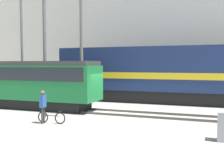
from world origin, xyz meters
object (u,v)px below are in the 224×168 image
(freight_locomotive, at_px, (159,73))
(utility_pole_left, at_px, (22,50))
(streetcar, at_px, (17,81))
(bicycle, at_px, (51,118))
(utility_pole_right, at_px, (81,41))
(utility_pole_center, at_px, (45,43))
(person, at_px, (43,103))

(freight_locomotive, bearing_deg, utility_pole_left, -164.39)
(streetcar, bearing_deg, bicycle, -36.31)
(streetcar, height_order, utility_pole_right, utility_pole_right)
(freight_locomotive, distance_m, utility_pole_left, 11.65)
(streetcar, height_order, utility_pole_center, utility_pole_center)
(person, height_order, utility_pole_left, utility_pole_left)
(freight_locomotive, distance_m, utility_pole_right, 6.77)
(streetcar, bearing_deg, freight_locomotive, 34.20)
(bicycle, distance_m, utility_pole_left, 10.93)
(bicycle, bearing_deg, person, -156.39)
(freight_locomotive, relative_size, streetcar, 1.34)
(streetcar, distance_m, utility_pole_right, 5.63)
(freight_locomotive, distance_m, person, 11.17)
(bicycle, relative_size, utility_pole_center, 0.17)
(utility_pole_left, bearing_deg, utility_pole_right, 0.00)
(streetcar, relative_size, utility_pole_right, 1.26)
(utility_pole_right, bearing_deg, streetcar, -139.54)
(person, bearing_deg, freight_locomotive, 68.14)
(bicycle, height_order, utility_pole_left, utility_pole_left)
(streetcar, xyz_separation_m, bicycle, (5.36, -3.94, -1.60))
(streetcar, xyz_separation_m, utility_pole_left, (-1.97, 3.09, 2.44))
(utility_pole_left, xyz_separation_m, utility_pole_right, (5.59, 0.00, 0.57))
(freight_locomotive, height_order, person, freight_locomotive)
(streetcar, relative_size, utility_pole_center, 1.27)
(streetcar, relative_size, person, 7.06)
(person, bearing_deg, utility_pole_center, 122.95)
(freight_locomotive, bearing_deg, utility_pole_center, -160.66)
(freight_locomotive, height_order, bicycle, freight_locomotive)
(utility_pole_center, bearing_deg, bicycle, -54.19)
(streetcar, height_order, bicycle, streetcar)
(streetcar, xyz_separation_m, person, (4.96, -4.12, -0.84))
(freight_locomotive, bearing_deg, streetcar, -145.80)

